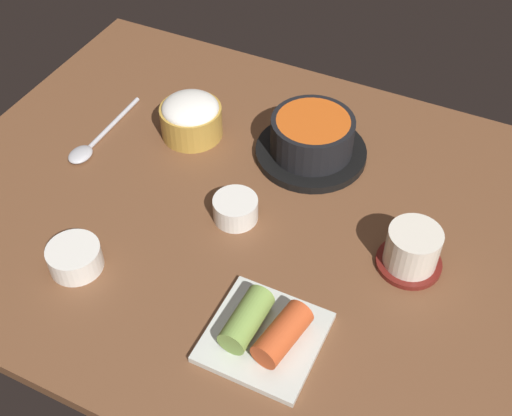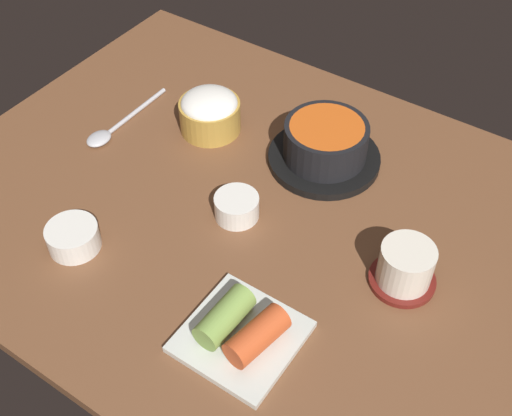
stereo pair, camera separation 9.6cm
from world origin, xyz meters
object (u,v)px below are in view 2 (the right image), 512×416
stone_pot (325,145)px  rice_bowl (210,112)px  spoon (111,130)px  tea_cup_with_saucer (404,268)px  kimchi_plate (241,331)px  side_bowl_near (73,237)px  banchan_cup_center (237,206)px

stone_pot → rice_bowl: (-20.51, -3.66, 0.22)cm
rice_bowl → spoon: (-13.58, -10.51, -3.12)cm
tea_cup_with_saucer → kimchi_plate: bearing=-123.7°
tea_cup_with_saucer → side_bowl_near: tea_cup_with_saucer is taller
banchan_cup_center → spoon: 29.50cm
stone_pot → kimchi_plate: (8.19, -35.50, -1.66)cm
kimchi_plate → side_bowl_near: 29.03cm
rice_bowl → spoon: size_ratio=0.54×
rice_bowl → spoon: bearing=-142.3°
banchan_cup_center → kimchi_plate: size_ratio=0.48×
kimchi_plate → side_bowl_near: (-29.02, -0.61, 0.14)cm
stone_pot → spoon: 37.04cm
kimchi_plate → banchan_cup_center: bearing=126.6°
stone_pot → banchan_cup_center: stone_pot is taller
stone_pot → tea_cup_with_saucer: bearing=-36.4°
stone_pot → banchan_cup_center: size_ratio=2.71×
tea_cup_with_saucer → kimchi_plate: (-13.18, -19.75, -1.46)cm
stone_pot → rice_bowl: bearing=-169.9°
stone_pot → tea_cup_with_saucer: size_ratio=1.97×
rice_bowl → tea_cup_with_saucer: rice_bowl is taller
rice_bowl → kimchi_plate: 42.91cm
banchan_cup_center → kimchi_plate: (13.05, -17.56, -0.12)cm
rice_bowl → kimchi_plate: size_ratio=0.73×
rice_bowl → banchan_cup_center: (15.65, -14.28, -1.76)cm
rice_bowl → banchan_cup_center: bearing=-42.4°
banchan_cup_center → spoon: banchan_cup_center is taller
kimchi_plate → tea_cup_with_saucer: bearing=56.3°
stone_pot → kimchi_plate: stone_pot is taller
banchan_cup_center → side_bowl_near: (-15.97, -18.17, 0.02)cm
kimchi_plate → spoon: 47.38cm
side_bowl_near → tea_cup_with_saucer: bearing=25.7°
banchan_cup_center → side_bowl_near: 24.19cm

